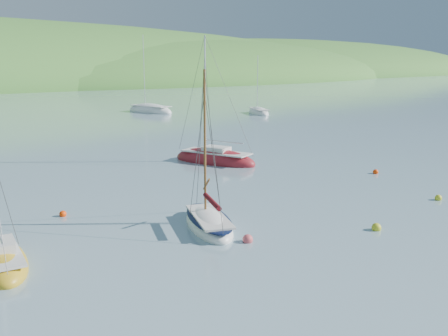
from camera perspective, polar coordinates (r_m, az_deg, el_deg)
ground at (r=23.02m, az=12.59°, el=-8.53°), size 700.00×700.00×0.00m
daysailer_white at (r=24.67m, az=-1.75°, el=-6.31°), size 3.73×5.67×8.18m
sloop_red at (r=40.01m, az=-1.05°, el=0.94°), size 4.98×7.70×10.79m
sailboat_yellow at (r=22.14m, az=-24.22°, el=-9.73°), size 2.59×5.26×6.71m
distant_sloop_b at (r=79.85m, az=-8.45°, el=6.46°), size 5.20×9.58×12.96m
distant_sloop_d at (r=76.99m, az=3.98°, el=6.32°), size 4.84×7.08×9.56m
mooring_buoys at (r=27.26m, az=10.37°, el=-4.87°), size 22.00×11.77×0.48m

